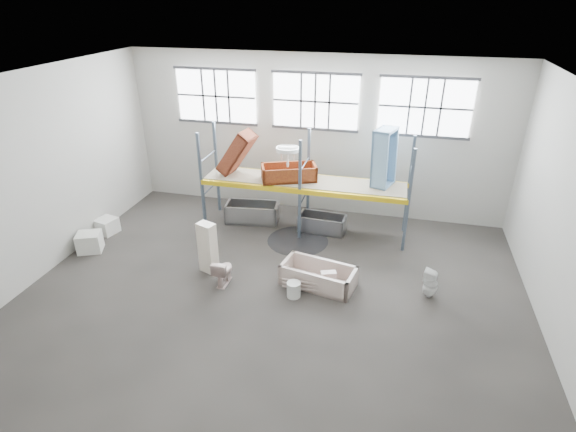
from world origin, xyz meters
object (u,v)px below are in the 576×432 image
(toilet_white, at_px, (430,284))
(rust_tub_flat, at_px, (289,173))
(steel_tub_right, at_px, (322,223))
(bathtub_beige, at_px, (318,276))
(bucket, at_px, (294,290))
(blue_tub_upright, at_px, (384,158))
(steel_tub_left, at_px, (252,212))
(cistern_tall, at_px, (208,248))
(toilet_beige, at_px, (223,271))
(carton_near, at_px, (90,242))

(toilet_white, xyz_separation_m, rust_tub_flat, (-4.11, 2.62, 1.45))
(steel_tub_right, distance_m, rust_tub_flat, 1.88)
(bathtub_beige, height_order, steel_tub_right, bathtub_beige)
(bathtub_beige, bearing_deg, bucket, -116.45)
(blue_tub_upright, bearing_deg, steel_tub_left, -178.30)
(bucket, bearing_deg, cistern_tall, 166.88)
(bathtub_beige, relative_size, steel_tub_left, 1.11)
(toilet_beige, relative_size, rust_tub_flat, 0.44)
(steel_tub_left, xyz_separation_m, carton_near, (-3.87, -2.86, -0.03))
(toilet_beige, relative_size, carton_near, 1.11)
(rust_tub_flat, relative_size, blue_tub_upright, 0.95)
(toilet_beige, relative_size, steel_tub_right, 0.50)
(toilet_white, relative_size, bucket, 1.90)
(bathtub_beige, xyz_separation_m, bucket, (-0.48, -0.62, -0.07))
(steel_tub_left, height_order, rust_tub_flat, rust_tub_flat)
(cistern_tall, bearing_deg, steel_tub_right, 69.81)
(toilet_white, height_order, steel_tub_left, toilet_white)
(rust_tub_flat, bearing_deg, cistern_tall, -116.99)
(rust_tub_flat, bearing_deg, toilet_beige, -105.05)
(toilet_white, bearing_deg, carton_near, -76.49)
(toilet_white, relative_size, blue_tub_upright, 0.44)
(cistern_tall, distance_m, steel_tub_left, 3.03)
(cistern_tall, xyz_separation_m, carton_near, (-3.66, 0.14, -0.42))
(blue_tub_upright, height_order, bucket, blue_tub_upright)
(toilet_white, xyz_separation_m, bucket, (-3.16, -0.78, -0.17))
(bathtub_beige, xyz_separation_m, steel_tub_left, (-2.67, 2.94, 0.03))
(bathtub_beige, bearing_deg, cistern_tall, -167.30)
(toilet_white, xyz_separation_m, carton_near, (-9.22, -0.08, -0.10))
(bucket, bearing_deg, bathtub_beige, 52.03)
(steel_tub_right, bearing_deg, bucket, -91.36)
(rust_tub_flat, distance_m, bucket, 3.89)
(steel_tub_right, height_order, blue_tub_upright, blue_tub_upright)
(rust_tub_flat, distance_m, blue_tub_upright, 2.76)
(steel_tub_right, bearing_deg, toilet_beige, -120.02)
(bathtub_beige, xyz_separation_m, toilet_white, (2.68, 0.16, 0.10))
(toilet_beige, xyz_separation_m, steel_tub_left, (-0.36, 3.44, -0.05))
(carton_near, bearing_deg, steel_tub_left, 36.45)
(toilet_white, distance_m, steel_tub_left, 6.03)
(bucket, bearing_deg, blue_tub_upright, 64.81)
(bathtub_beige, height_order, bucket, bathtub_beige)
(rust_tub_flat, xyz_separation_m, carton_near, (-5.11, -2.70, -1.55))
(toilet_beige, distance_m, steel_tub_left, 3.45)
(bathtub_beige, bearing_deg, toilet_white, 14.95)
(bathtub_beige, distance_m, bucket, 0.79)
(bathtub_beige, distance_m, steel_tub_right, 2.85)
(toilet_beige, distance_m, carton_near, 4.27)
(toilet_beige, distance_m, steel_tub_right, 3.83)
(rust_tub_flat, bearing_deg, toilet_white, -32.51)
(toilet_white, height_order, steel_tub_right, toilet_white)
(toilet_beige, distance_m, rust_tub_flat, 3.70)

